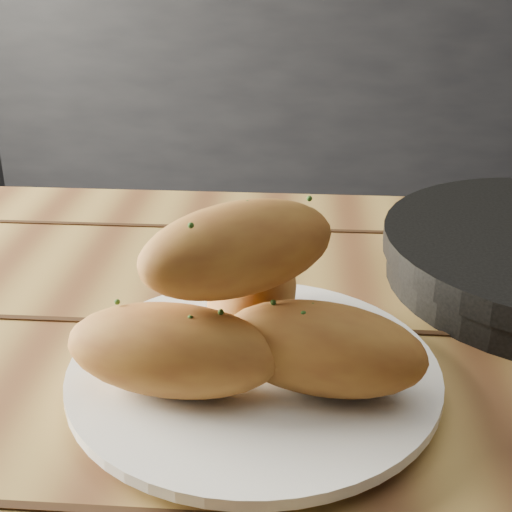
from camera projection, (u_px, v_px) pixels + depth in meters
The scene contains 3 objects.
counter at pixel (410, 108), 2.54m from camera, with size 2.80×0.60×0.90m, color black.
plate at pixel (254, 376), 0.48m from camera, with size 0.25×0.25×0.02m.
bread_rolls at pixel (246, 310), 0.46m from camera, with size 0.23×0.18×0.12m.
Camera 1 is at (-0.36, -0.86, 1.04)m, focal length 50.00 mm.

